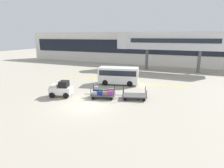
{
  "coord_description": "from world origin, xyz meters",
  "views": [
    {
      "loc": [
        8.01,
        -12.99,
        5.84
      ],
      "look_at": [
        0.78,
        4.22,
        0.99
      ],
      "focal_mm": 29.89,
      "sensor_mm": 36.0,
      "label": 1
    }
  ],
  "objects_px": {
    "baggage_tug": "(61,89)",
    "baggage_cart_lead": "(103,93)",
    "shuttle_van": "(118,74)",
    "baggage_cart_middle": "(134,95)",
    "safety_cone_near": "(62,81)"
  },
  "relations": [
    {
      "from": "baggage_tug",
      "to": "shuttle_van",
      "type": "height_order",
      "value": "shuttle_van"
    },
    {
      "from": "shuttle_van",
      "to": "safety_cone_near",
      "type": "relative_size",
      "value": 9.26
    },
    {
      "from": "baggage_tug",
      "to": "baggage_cart_lead",
      "type": "xyz_separation_m",
      "value": [
        4.0,
        1.23,
        -0.25
      ]
    },
    {
      "from": "baggage_tug",
      "to": "baggage_cart_middle",
      "type": "bearing_deg",
      "value": 16.89
    },
    {
      "from": "baggage_tug",
      "to": "baggage_cart_middle",
      "type": "height_order",
      "value": "baggage_tug"
    },
    {
      "from": "baggage_tug",
      "to": "shuttle_van",
      "type": "distance_m",
      "value": 7.59
    },
    {
      "from": "baggage_tug",
      "to": "shuttle_van",
      "type": "relative_size",
      "value": 0.46
    },
    {
      "from": "baggage_cart_lead",
      "to": "shuttle_van",
      "type": "bearing_deg",
      "value": 95.6
    },
    {
      "from": "baggage_cart_middle",
      "to": "safety_cone_near",
      "type": "xyz_separation_m",
      "value": [
        -10.16,
        2.44,
        -0.07
      ]
    },
    {
      "from": "baggage_tug",
      "to": "safety_cone_near",
      "type": "height_order",
      "value": "baggage_tug"
    },
    {
      "from": "baggage_tug",
      "to": "safety_cone_near",
      "type": "relative_size",
      "value": 4.23
    },
    {
      "from": "shuttle_van",
      "to": "safety_cone_near",
      "type": "bearing_deg",
      "value": -161.79
    },
    {
      "from": "baggage_cart_middle",
      "to": "shuttle_van",
      "type": "distance_m",
      "value": 5.84
    },
    {
      "from": "baggage_tug",
      "to": "baggage_cart_lead",
      "type": "bearing_deg",
      "value": 17.16
    },
    {
      "from": "baggage_cart_lead",
      "to": "baggage_cart_middle",
      "type": "relative_size",
      "value": 1.0
    }
  ]
}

